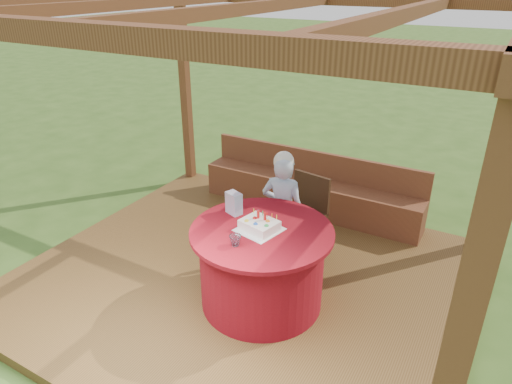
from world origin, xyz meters
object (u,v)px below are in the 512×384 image
at_px(gift_bag, 234,203).
at_px(birthday_cake, 259,225).
at_px(table, 262,266).
at_px(drinking_glass, 235,240).
at_px(elderly_woman, 282,209).
at_px(bench, 310,192).
at_px(chair, 305,210).

bearing_deg(gift_bag, birthday_cake, -2.74).
height_order(table, drinking_glass, drinking_glass).
bearing_deg(table, elderly_woman, 101.58).
height_order(bench, table, table).
height_order(table, elderly_woman, elderly_woman).
relative_size(chair, gift_bag, 4.14).
bearing_deg(bench, chair, -70.59).
bearing_deg(bench, gift_bag, -90.60).
xyz_separation_m(table, elderly_woman, (-0.15, 0.72, 0.25)).
xyz_separation_m(bench, elderly_woman, (0.22, -1.29, 0.40)).
height_order(chair, drinking_glass, same).
xyz_separation_m(chair, gift_bag, (-0.35, -0.93, 0.41)).
distance_m(bench, table, 2.05).
relative_size(birthday_cake, gift_bag, 1.94).
xyz_separation_m(table, drinking_glass, (-0.07, -0.35, 0.45)).
distance_m(elderly_woman, birthday_cake, 0.78).
relative_size(elderly_woman, birthday_cake, 3.06).
xyz_separation_m(birthday_cake, gift_bag, (-0.37, 0.16, 0.06)).
height_order(elderly_woman, gift_bag, elderly_woman).
height_order(bench, elderly_woman, elderly_woman).
relative_size(bench, gift_bag, 13.64).
xyz_separation_m(bench, table, (0.37, -2.01, 0.15)).
bearing_deg(bench, elderly_woman, -80.17).
bearing_deg(table, bench, 100.46).
height_order(elderly_woman, birthday_cake, elderly_woman).
height_order(bench, drinking_glass, drinking_glass).
distance_m(elderly_woman, gift_bag, 0.68).
bearing_deg(drinking_glass, gift_bag, 123.17).
xyz_separation_m(bench, drinking_glass, (0.30, -2.36, 0.60)).
relative_size(table, chair, 1.46).
height_order(birthday_cake, drinking_glass, birthday_cake).
relative_size(birthday_cake, drinking_glass, 4.05).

